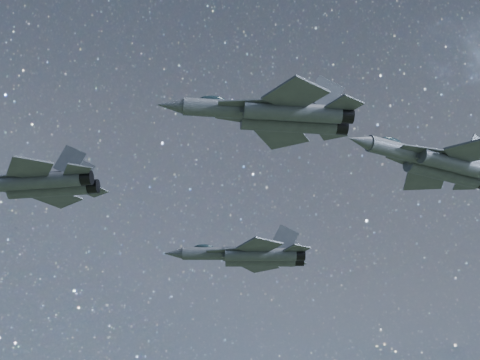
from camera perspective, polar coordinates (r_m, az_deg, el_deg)
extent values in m
cube|color=#373C45|center=(79.88, -15.14, -0.10)|extent=(8.61, 3.98, 1.35)
cylinder|color=#373C45|center=(78.67, -15.18, -0.07)|extent=(8.82, 4.11, 1.62)
cylinder|color=#373C45|center=(80.40, -14.63, -0.70)|extent=(8.82, 4.11, 1.62)
cylinder|color=black|center=(76.96, -11.90, 0.15)|extent=(1.73, 1.83, 1.50)
cylinder|color=black|center=(78.72, -11.41, -0.50)|extent=(1.73, 1.83, 1.50)
cube|color=#373C45|center=(80.14, -17.85, 0.12)|extent=(5.31, 3.55, 0.12)
cube|color=#373C45|center=(82.42, -17.05, -0.71)|extent=(5.50, 1.70, 0.12)
cube|color=#373C45|center=(76.80, -16.00, 0.85)|extent=(4.97, 5.34, 0.21)
cube|color=#373C45|center=(82.65, -14.12, -1.30)|extent=(5.96, 5.91, 0.21)
cube|color=#373C45|center=(76.06, -12.51, 0.70)|extent=(2.91, 3.07, 0.16)
cube|color=#373C45|center=(80.10, -11.37, -0.79)|extent=(3.53, 3.52, 0.16)
cube|color=#373C45|center=(78.20, -13.06, 1.45)|extent=(3.42, 1.49, 3.70)
cube|color=#373C45|center=(80.36, -12.42, 0.62)|extent=(3.57, 0.93, 3.70)
cylinder|color=#373C45|center=(97.78, -2.06, -5.72)|extent=(8.36, 2.97, 1.73)
cone|color=#373C45|center=(98.12, -5.18, -5.70)|extent=(2.86, 1.94, 1.55)
ellipsoid|color=#1A292F|center=(98.12, -2.83, -5.26)|extent=(2.78, 1.55, 0.85)
cube|color=#373C45|center=(97.71, 1.33, -5.75)|extent=(9.22, 3.04, 1.44)
cylinder|color=#373C45|center=(96.52, 1.61, -5.80)|extent=(9.45, 3.14, 1.73)
cylinder|color=#373C45|center=(98.60, 1.58, -6.24)|extent=(9.45, 3.14, 1.73)
cylinder|color=black|center=(96.78, 4.64, -5.78)|extent=(1.67, 1.80, 1.59)
cylinder|color=black|center=(98.86, 4.55, -6.22)|extent=(1.67, 1.80, 1.59)
cube|color=#373C45|center=(96.28, -0.90, -5.49)|extent=(5.83, 3.10, 0.13)
cube|color=#373C45|center=(99.09, -0.87, -6.08)|extent=(5.80, 1.43, 0.13)
cube|color=#373C45|center=(94.09, 1.51, -5.13)|extent=(5.74, 6.03, 0.22)
cube|color=#373C45|center=(101.18, 1.42, -6.61)|extent=(6.30, 6.35, 0.22)
cube|color=#373C45|center=(95.47, 4.43, -5.37)|extent=(3.37, 3.50, 0.17)
cube|color=#373C45|center=(100.26, 4.23, -6.37)|extent=(3.72, 3.75, 0.17)
cube|color=#373C45|center=(97.12, 3.50, -4.57)|extent=(3.78, 1.07, 3.94)
cube|color=#373C45|center=(99.71, 3.41, -5.14)|extent=(3.86, 0.65, 3.94)
cylinder|color=#373C45|center=(71.73, -1.08, 5.54)|extent=(8.42, 2.05, 1.76)
cone|color=#373C45|center=(71.49, -5.43, 5.78)|extent=(2.77, 1.68, 1.58)
ellipsoid|color=#1A292F|center=(72.07, -2.15, 6.18)|extent=(2.73, 1.28, 0.87)
cube|color=#373C45|center=(72.43, 3.58, 5.20)|extent=(9.33, 2.01, 1.47)
cylinder|color=#373C45|center=(71.29, 4.10, 5.29)|extent=(9.55, 2.09, 1.76)
cylinder|color=#373C45|center=(73.20, 3.78, 4.39)|extent=(9.55, 2.09, 1.76)
cylinder|color=black|center=(72.36, 8.17, 5.00)|extent=(1.53, 1.68, 1.63)
cylinder|color=black|center=(74.25, 7.74, 4.12)|extent=(1.53, 1.68, 1.63)
cube|color=#373C45|center=(70.56, 0.70, 5.98)|extent=(6.01, 2.53, 0.14)
cube|color=#373C45|center=(73.16, 0.39, 4.74)|extent=(6.00, 2.15, 0.14)
cube|color=#373C45|center=(69.10, 4.33, 6.60)|extent=(6.15, 6.36, 0.23)
cube|color=#373C45|center=(75.60, 3.24, 3.53)|extent=(6.28, 6.43, 0.23)
cube|color=#373C45|center=(71.16, 8.10, 5.78)|extent=(3.62, 3.72, 0.17)
cube|color=#373C45|center=(75.50, 7.13, 3.75)|extent=(3.70, 3.78, 0.17)
cube|color=#373C45|center=(72.80, 6.65, 6.68)|extent=(3.92, 0.63, 4.03)
cube|color=#373C45|center=(75.14, 6.17, 5.54)|extent=(3.93, 0.54, 4.03)
cylinder|color=#373C45|center=(80.42, 12.46, 2.16)|extent=(8.65, 4.28, 1.79)
cone|color=#373C45|center=(77.37, 9.23, 3.03)|extent=(3.12, 2.37, 1.61)
ellipsoid|color=#1A292F|center=(80.03, 11.62, 2.92)|extent=(2.97, 1.98, 0.89)
cube|color=#373C45|center=(83.99, 15.68, 1.25)|extent=(9.51, 4.49, 1.49)
cylinder|color=#373C45|center=(83.31, 16.47, 1.19)|extent=(9.75, 4.63, 1.79)
cylinder|color=#373C45|center=(84.80, 15.45, 0.57)|extent=(9.75, 4.63, 1.79)
cylinder|color=black|center=(88.19, 18.05, -0.11)|extent=(1.93, 2.03, 1.66)
cube|color=#373C45|center=(80.54, 14.30, 2.21)|extent=(6.08, 1.94, 0.14)
cube|color=#373C45|center=(82.62, 12.94, 1.33)|extent=(5.85, 3.97, 0.14)
cube|color=#373C45|center=(81.52, 17.60, 2.14)|extent=(6.60, 6.53, 0.23)
cube|color=#373C45|center=(86.60, 14.14, 0.02)|extent=(5.46, 5.87, 0.23)
cube|color=#373C45|center=(88.94, 17.17, -0.29)|extent=(3.20, 3.38, 0.17)
cube|color=#373C45|center=(86.23, 18.07, 2.11)|extent=(3.95, 1.07, 4.09)
cube|color=#373C45|center=(88.03, 16.81, 1.34)|extent=(3.77, 1.69, 4.09)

